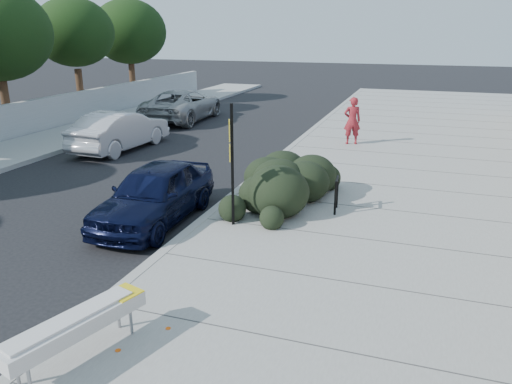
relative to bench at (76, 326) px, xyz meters
The scene contains 14 objects.
ground 3.41m from the bench, 100.30° to the left, with size 120.00×120.00×0.00m, color black.
sidewalk_near 9.70m from the bench, 58.90° to the left, with size 11.20×50.00×0.15m, color gray.
curb_near 8.33m from the bench, 94.12° to the left, with size 0.22×50.00×0.17m, color #9E9E99.
curb_far 11.96m from the bench, 136.04° to the left, with size 0.22×50.00×0.17m, color #9E9E99.
tree_far_e 21.98m from the bench, 127.14° to the left, with size 4.00×4.00×5.90m.
tree_far_f 26.10m from the bench, 120.44° to the left, with size 4.40×4.40×6.07m.
bench is the anchor object (origin of this frame).
bike_rack 7.15m from the bench, 71.68° to the left, with size 0.10×0.58×0.84m.
sign_post 5.28m from the bench, 87.93° to the left, with size 0.16×0.30×2.74m.
hedge 7.10m from the bench, 82.70° to the left, with size 1.86×3.71×1.39m, color black.
sedan_navy 5.40m from the bench, 108.89° to the left, with size 1.64×4.07×1.39m, color black.
wagon_silver 13.10m from the bench, 120.94° to the left, with size 1.55×4.45×1.47m, color silver.
suv_silver 19.21m from the bench, 112.68° to the left, with size 2.52×5.47×1.52m, color #949799.
pedestrian 14.47m from the bench, 84.20° to the left, with size 0.65×0.43×1.79m, color maroon.
Camera 1 is at (4.71, -7.93, 4.39)m, focal length 35.00 mm.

